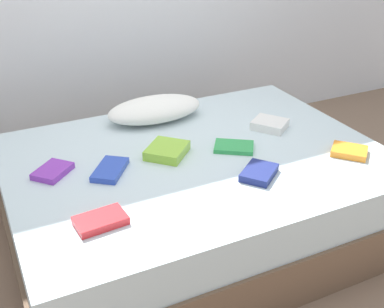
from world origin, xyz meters
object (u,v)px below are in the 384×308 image
Objects in this scene: textbook_red at (101,220)px; textbook_purple at (53,171)px; textbook_navy at (259,173)px; textbook_green at (234,147)px; pillow at (155,109)px; textbook_blue at (110,170)px; textbook_white at (270,124)px; textbook_orange at (349,151)px; bed at (196,195)px; textbook_lime at (167,151)px.

textbook_red is 1.13× the size of textbook_purple.
textbook_navy is 0.31m from textbook_green.
textbook_red reaches higher than textbook_purple.
pillow is 2.56× the size of textbook_blue.
pillow is 0.81m from textbook_purple.
textbook_navy is 1.06× the size of textbook_purple.
textbook_white reaches higher than textbook_purple.
textbook_orange is at bearing -3.66° from textbook_red.
textbook_green is at bearing -66.87° from pillow.
textbook_blue is at bearing -121.26° from textbook_white.
textbook_orange is 1.38m from textbook_red.
pillow reaches higher than textbook_green.
textbook_red is 1.01× the size of textbook_green.
textbook_blue is 1.26m from textbook_orange.
pillow reaches higher than textbook_purple.
textbook_red is at bearing -122.71° from textbook_purple.
pillow is at bearing -162.84° from textbook_white.
bed is 10.10× the size of textbook_navy.
textbook_purple is at bearing 95.60° from textbook_red.
textbook_navy is (-0.36, -0.45, -0.01)m from textbook_white.
textbook_orange is at bearing -61.26° from textbook_purple.
bed is 0.86m from textbook_orange.
textbook_navy is 0.94× the size of textbook_red.
textbook_blue is 1.28× the size of textbook_orange.
textbook_lime is (0.33, 0.05, 0.01)m from textbook_blue.
textbook_blue is (-0.45, -0.51, -0.05)m from pillow.
textbook_navy is at bearing -1.75° from textbook_red.
pillow is 0.89m from textbook_navy.
textbook_orange is at bearing -70.40° from textbook_blue.
pillow is 1.16m from textbook_orange.
textbook_purple is at bearing -150.62° from pillow.
textbook_navy is at bearing -96.84° from textbook_lime.
bed is 0.47m from textbook_navy.
textbook_green is at bearing -7.73° from bed.
textbook_lime is at bearing 154.42° from bed.
textbook_white is at bearing 12.60° from textbook_navy.
textbook_red reaches higher than bed.
textbook_green is (0.85, 0.35, -0.01)m from textbook_red.
textbook_purple is (-0.09, 0.51, -0.00)m from textbook_red.
pillow is at bearing 92.33° from bed.
textbook_blue is 1.10× the size of textbook_red.
textbook_navy is at bearing -70.26° from textbook_purple.
pillow is 1.10m from textbook_red.
textbook_purple is at bearing -127.19° from textbook_white.
textbook_lime reaches higher than textbook_red.
textbook_white is at bearing -44.00° from textbook_purple.
textbook_purple reaches higher than textbook_green.
textbook_orange is at bearing -49.07° from pillow.
textbook_white is (1.01, 0.09, 0.01)m from textbook_blue.
textbook_green is (0.04, 0.31, -0.01)m from textbook_navy.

